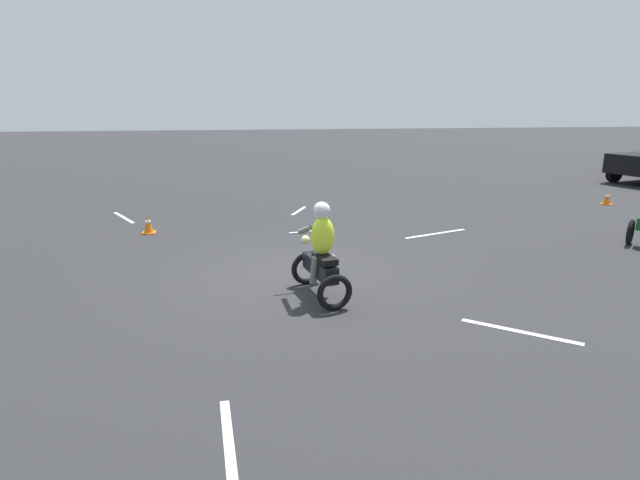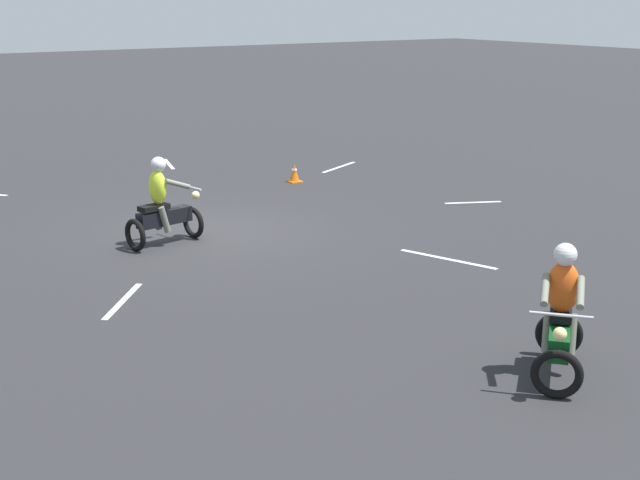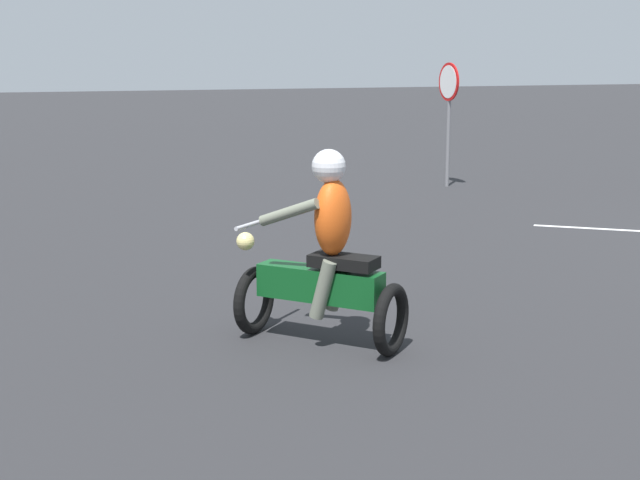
{
  "view_description": "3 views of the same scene",
  "coord_description": "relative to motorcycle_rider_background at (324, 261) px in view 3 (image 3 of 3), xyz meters",
  "views": [
    {
      "loc": [
        9.03,
        -1.03,
        3.17
      ],
      "look_at": [
        1.14,
        0.35,
        1.0
      ],
      "focal_mm": 28.0,
      "sensor_mm": 36.0,
      "label": 1
    },
    {
      "loc": [
        7.56,
        15.29,
        4.47
      ],
      "look_at": [
        0.39,
        4.43,
        0.9
      ],
      "focal_mm": 50.0,
      "sensor_mm": 36.0,
      "label": 2
    },
    {
      "loc": [
        -7.1,
        11.2,
        2.38
      ],
      "look_at": [
        -0.37,
        8.51,
        0.9
      ],
      "focal_mm": 50.0,
      "sensor_mm": 36.0,
      "label": 3
    }
  ],
  "objects": [
    {
      "name": "lane_stripe_ne",
      "position": [
        3.41,
        -5.53,
        -0.72
      ],
      "size": [
        1.14,
        1.35,
        0.01
      ],
      "primitive_type": "cube",
      "rotation": [
        0.0,
        0.0,
        2.45
      ],
      "color": "silver",
      "rests_on": "ground"
    },
    {
      "name": "stop_sign",
      "position": [
        7.92,
        -5.7,
        0.91
      ],
      "size": [
        0.7,
        0.08,
        2.3
      ],
      "color": "slate",
      "rests_on": "ground"
    },
    {
      "name": "motorcycle_rider_background",
      "position": [
        0.0,
        0.0,
        0.0
      ],
      "size": [
        1.45,
        1.37,
        1.66
      ],
      "rotation": [
        0.0,
        0.0,
        5.43
      ],
      "color": "black",
      "rests_on": "ground"
    }
  ]
}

